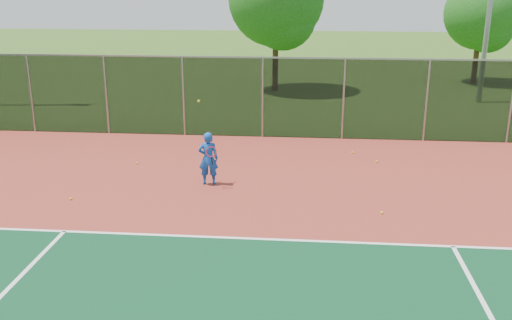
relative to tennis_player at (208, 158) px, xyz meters
The scene contains 11 objects.
ground 7.82m from the tennis_player, 57.86° to the right, with size 120.00×120.00×0.00m, color #305618.
court_apron 6.23m from the tennis_player, 47.95° to the right, with size 30.00×20.00×0.02m, color #993527.
fence_back 6.86m from the tennis_player, 52.60° to the left, with size 30.00×0.06×3.03m.
tennis_player is the anchor object (origin of this frame).
practice_ball_0 5.76m from the tennis_player, 26.24° to the left, with size 0.07×0.07×0.07m, color #D6EB1B.
practice_ball_1 3.94m from the tennis_player, 155.63° to the right, with size 0.07×0.07×0.07m, color #D6EB1B.
practice_ball_4 5.16m from the tennis_player, 20.86° to the right, with size 0.07×0.07×0.07m, color #D6EB1B.
practice_ball_5 5.68m from the tennis_player, 38.45° to the left, with size 0.07×0.07×0.07m, color #D6EB1B.
practice_ball_6 3.21m from the tennis_player, 147.76° to the left, with size 0.07×0.07×0.07m, color #D6EB1B.
tree_back_left 15.48m from the tennis_player, 85.57° to the left, with size 4.99×4.99×7.32m.
tree_back_mid 22.43m from the tennis_player, 55.77° to the left, with size 4.07×4.07×5.98m.
Camera 1 is at (-1.36, -8.91, 5.72)m, focal length 40.00 mm.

